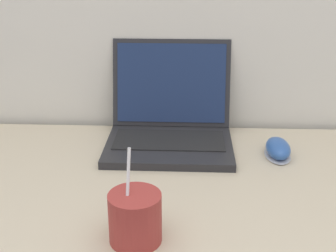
{
  "coord_description": "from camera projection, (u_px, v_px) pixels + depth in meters",
  "views": [
    {
      "loc": [
        0.01,
        -0.57,
        1.27
      ],
      "look_at": [
        -0.04,
        0.49,
        0.84
      ],
      "focal_mm": 50.0,
      "sensor_mm": 36.0,
      "label": 1
    }
  ],
  "objects": [
    {
      "name": "computer_mouse",
      "position": [
        278.0,
        149.0,
        1.2
      ],
      "size": [
        0.07,
        0.12,
        0.04
      ],
      "color": "#B2B2B7",
      "rests_on": "desk"
    },
    {
      "name": "laptop",
      "position": [
        170.0,
        122.0,
        1.27
      ],
      "size": [
        0.33,
        0.31,
        0.26
      ],
      "color": "#232326",
      "rests_on": "desk"
    },
    {
      "name": "drink_cup",
      "position": [
        135.0,
        217.0,
        0.85
      ],
      "size": [
        0.1,
        0.1,
        0.18
      ],
      "color": "#9E332D",
      "rests_on": "desk"
    }
  ]
}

